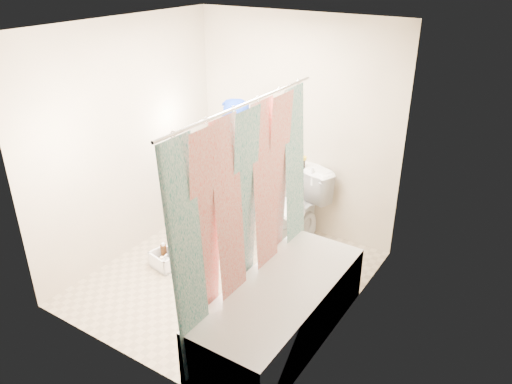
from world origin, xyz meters
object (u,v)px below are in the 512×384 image
Objects in this scene: bathtub at (281,309)px; cleaning_caddy at (165,261)px; plumber at (232,172)px; toilet at (291,210)px.

bathtub is 1.52m from cleaning_caddy.
bathtub is at bearing 35.77° from plumber.
toilet is (-0.65, 1.33, 0.15)m from bathtub.
plumber is 5.08× the size of cleaning_caddy.
bathtub is 5.55× the size of cleaning_caddy.
bathtub is 2.10× the size of toilet.
cleaning_caddy is at bearing -105.05° from toilet.
toilet reaches higher than bathtub.
bathtub is at bearing 2.80° from cleaning_caddy.
cleaning_caddy is at bearing 171.37° from bathtub.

